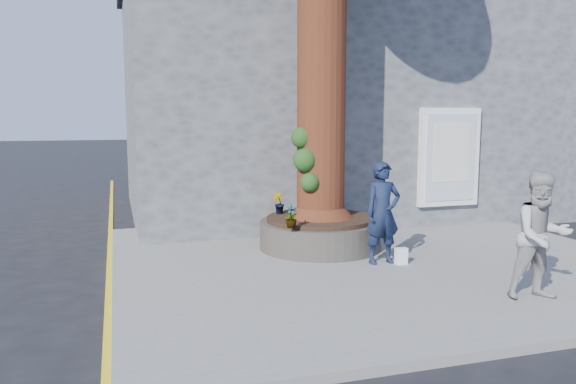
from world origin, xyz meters
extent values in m
plane|color=black|center=(0.00, 0.00, 0.00)|extent=(120.00, 120.00, 0.00)
cube|color=slate|center=(1.50, 1.00, 0.06)|extent=(9.00, 8.00, 0.12)
cube|color=yellow|center=(-3.05, 1.00, 0.00)|extent=(0.10, 30.00, 0.01)
cube|color=#4F5154|center=(2.50, 7.20, 3.00)|extent=(10.00, 8.00, 6.00)
cube|color=white|center=(4.30, 3.14, 1.70)|extent=(1.50, 0.12, 2.20)
cube|color=silver|center=(4.30, 3.08, 1.70)|extent=(1.25, 0.04, 1.95)
cube|color=silver|center=(4.30, 3.06, 1.80)|extent=(0.90, 0.02, 1.30)
cube|color=#4F5154|center=(10.50, 7.20, 3.00)|extent=(6.00, 8.00, 6.00)
cylinder|color=black|center=(0.80, 2.00, 0.38)|extent=(2.30, 2.30, 0.52)
cylinder|color=black|center=(0.80, 2.00, 0.68)|extent=(2.04, 2.04, 0.08)
cylinder|color=#411310|center=(0.80, 2.00, 4.47)|extent=(0.90, 0.90, 7.50)
cone|color=#411310|center=(0.80, 2.00, 1.07)|extent=(1.24, 1.24, 0.70)
sphere|color=#1C4115|center=(0.42, 1.80, 1.82)|extent=(0.44, 0.44, 0.44)
sphere|color=#1C4115|center=(0.48, 1.70, 1.42)|extent=(0.36, 0.36, 0.36)
sphere|color=#1C4115|center=(0.40, 1.92, 2.22)|extent=(0.40, 0.40, 0.40)
imported|color=#121B33|center=(1.41, 0.63, 0.99)|extent=(0.64, 0.43, 1.74)
imported|color=#A4A09D|center=(2.61, -1.73, 1.00)|extent=(0.94, 0.79, 1.75)
cube|color=white|center=(1.69, 0.46, 0.26)|extent=(0.20, 0.12, 0.28)
imported|color=gray|center=(-0.05, 1.15, 0.92)|extent=(0.23, 0.17, 0.41)
imported|color=gray|center=(0.13, 2.56, 0.93)|extent=(0.32, 0.32, 0.42)
imported|color=gray|center=(-0.05, 1.15, 0.89)|extent=(0.25, 0.25, 0.35)
imported|color=gray|center=(1.48, 2.85, 0.86)|extent=(0.34, 0.34, 0.28)
camera|label=1|loc=(-2.88, -7.84, 2.60)|focal=35.00mm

